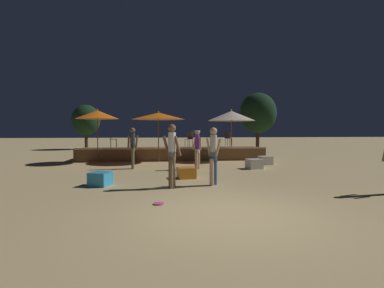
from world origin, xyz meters
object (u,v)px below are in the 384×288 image
(cube_seat_3, at_px, (100,179))
(bistro_chair_1, at_px, (190,137))
(patio_umbrella_1, at_px, (231,116))
(person_2, at_px, (133,146))
(patio_umbrella_0, at_px, (158,116))
(cube_seat_1, at_px, (265,160))
(cube_seat_0, at_px, (186,173))
(background_tree_0, at_px, (258,113))
(patio_umbrella_2, at_px, (97,115))
(person_0, at_px, (197,148))
(bistro_chair_2, at_px, (228,137))
(frisbee_disc, at_px, (159,204))
(bistro_chair_0, at_px, (112,137))
(person_4, at_px, (213,154))
(cube_seat_2, at_px, (254,164))
(person_1, at_px, (172,152))
(background_tree_1, at_px, (86,120))

(cube_seat_3, bearing_deg, bistro_chair_1, 64.18)
(patio_umbrella_1, bearing_deg, person_2, -149.92)
(patio_umbrella_0, bearing_deg, cube_seat_1, -19.89)
(patio_umbrella_0, relative_size, cube_seat_0, 4.19)
(background_tree_0, bearing_deg, cube_seat_0, -119.45)
(patio_umbrella_2, bearing_deg, cube_seat_0, -53.87)
(bistro_chair_1, height_order, background_tree_0, background_tree_0)
(patio_umbrella_1, height_order, person_0, patio_umbrella_1)
(patio_umbrella_2, height_order, person_2, patio_umbrella_2)
(person_2, xyz_separation_m, background_tree_0, (8.92, 9.33, 2.01))
(patio_umbrella_2, xyz_separation_m, bistro_chair_2, (7.33, 1.78, -1.20))
(frisbee_disc, bearing_deg, bistro_chair_0, 103.68)
(patio_umbrella_2, bearing_deg, person_4, -55.90)
(bistro_chair_2, bearing_deg, cube_seat_2, 129.75)
(person_1, relative_size, person_4, 1.05)
(patio_umbrella_1, height_order, cube_seat_3, patio_umbrella_1)
(cube_seat_0, relative_size, cube_seat_2, 0.97)
(background_tree_1, bearing_deg, bistro_chair_2, -42.25)
(cube_seat_0, relative_size, person_0, 0.40)
(patio_umbrella_0, distance_m, person_0, 3.96)
(cube_seat_3, bearing_deg, person_0, 43.99)
(bistro_chair_0, bearing_deg, person_2, -169.24)
(cube_seat_2, xyz_separation_m, person_0, (-2.51, 0.04, 0.73))
(background_tree_1, bearing_deg, person_4, -66.86)
(cube_seat_0, height_order, cube_seat_3, cube_seat_3)
(cube_seat_2, height_order, frisbee_disc, cube_seat_2)
(cube_seat_0, xyz_separation_m, bistro_chair_0, (-3.44, 6.42, 1.09))
(cube_seat_1, xyz_separation_m, bistro_chair_0, (-7.73, 2.76, 1.08))
(patio_umbrella_1, distance_m, cube_seat_1, 3.34)
(cube_seat_3, bearing_deg, background_tree_1, 103.69)
(cube_seat_0, xyz_separation_m, person_1, (-0.59, -1.70, 0.85))
(cube_seat_1, bearing_deg, frisbee_disc, -126.04)
(background_tree_0, bearing_deg, patio_umbrella_1, -120.62)
(person_0, height_order, bistro_chair_0, person_0)
(patio_umbrella_1, bearing_deg, bistro_chair_1, 167.89)
(bistro_chair_0, bearing_deg, bistro_chair_2, -92.93)
(cube_seat_2, bearing_deg, frisbee_disc, -125.99)
(cube_seat_0, relative_size, person_2, 0.37)
(person_2, bearing_deg, person_0, -105.61)
(background_tree_0, bearing_deg, person_2, -133.72)
(background_tree_1, bearing_deg, person_0, -61.74)
(person_2, relative_size, bistro_chair_1, 1.99)
(bistro_chair_1, bearing_deg, cube_seat_2, -20.42)
(cube_seat_1, bearing_deg, cube_seat_2, -126.22)
(cube_seat_1, height_order, background_tree_0, background_tree_0)
(cube_seat_2, relative_size, person_2, 0.39)
(cube_seat_3, relative_size, bistro_chair_0, 0.81)
(cube_seat_1, distance_m, cube_seat_2, 1.82)
(patio_umbrella_0, bearing_deg, background_tree_1, 118.90)
(frisbee_disc, bearing_deg, person_4, 52.06)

